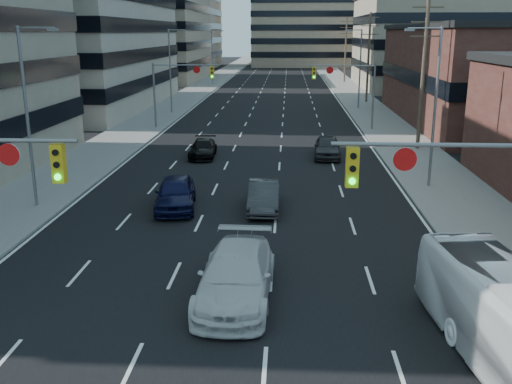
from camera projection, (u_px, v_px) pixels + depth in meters
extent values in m
cube|color=black|center=(279.00, 70.00, 134.42)|extent=(18.00, 300.00, 0.02)
cube|color=slate|center=(230.00, 69.00, 135.02)|extent=(5.00, 300.00, 0.15)
cube|color=slate|center=(328.00, 70.00, 133.78)|extent=(5.00, 300.00, 0.15)
cube|color=gray|center=(146.00, 36.00, 104.72)|extent=(20.00, 30.00, 16.00)
cube|color=gray|center=(431.00, 43.00, 90.81)|extent=(22.00, 28.00, 14.00)
cube|color=#ADA089|center=(168.00, 26.00, 142.83)|extent=(24.00, 24.00, 20.00)
cube|color=gray|center=(418.00, 44.00, 131.06)|extent=(22.00, 22.00, 12.00)
cube|color=gold|center=(59.00, 164.00, 16.01)|extent=(0.35, 0.28, 1.10)
cylinder|color=black|center=(55.00, 153.00, 15.76)|extent=(0.18, 0.06, 0.18)
cylinder|color=black|center=(56.00, 165.00, 15.86)|extent=(0.18, 0.06, 0.18)
cylinder|color=#0CE526|center=(58.00, 177.00, 15.95)|extent=(0.18, 0.06, 0.18)
cylinder|color=white|center=(9.00, 155.00, 15.99)|extent=(0.64, 0.06, 0.64)
cylinder|color=slate|center=(453.00, 145.00, 15.25)|extent=(6.50, 0.12, 0.12)
cube|color=gold|center=(352.00, 167.00, 15.57)|extent=(0.35, 0.28, 1.10)
cylinder|color=black|center=(353.00, 156.00, 15.32)|extent=(0.18, 0.06, 0.18)
cylinder|color=black|center=(353.00, 169.00, 15.42)|extent=(0.18, 0.06, 0.18)
cylinder|color=#0CE526|center=(352.00, 181.00, 15.51)|extent=(0.18, 0.06, 0.18)
cylinder|color=white|center=(405.00, 159.00, 15.40)|extent=(0.64, 0.06, 0.64)
cylinder|color=slate|center=(154.00, 96.00, 52.47)|extent=(0.18, 0.18, 6.00)
cylinder|color=slate|center=(186.00, 65.00, 51.55)|extent=(6.00, 0.12, 0.12)
cube|color=gold|center=(212.00, 73.00, 51.59)|extent=(0.35, 0.28, 1.10)
cylinder|color=black|center=(212.00, 69.00, 51.35)|extent=(0.18, 0.06, 0.18)
cylinder|color=black|center=(212.00, 73.00, 51.44)|extent=(0.18, 0.06, 0.18)
cylinder|color=#0CE526|center=(212.00, 77.00, 51.54)|extent=(0.18, 0.06, 0.18)
cylinder|color=white|center=(197.00, 70.00, 51.57)|extent=(0.64, 0.06, 0.64)
cylinder|color=slate|center=(373.00, 97.00, 51.39)|extent=(0.18, 0.18, 6.00)
cylinder|color=slate|center=(341.00, 66.00, 50.79)|extent=(6.00, 0.12, 0.12)
cube|color=gold|center=(314.00, 73.00, 51.10)|extent=(0.35, 0.28, 1.10)
cylinder|color=black|center=(314.00, 69.00, 50.85)|extent=(0.18, 0.06, 0.18)
cylinder|color=black|center=(314.00, 73.00, 50.94)|extent=(0.18, 0.06, 0.18)
cylinder|color=#0CE526|center=(314.00, 77.00, 51.04)|extent=(0.18, 0.06, 0.18)
cylinder|color=white|center=(330.00, 70.00, 50.92)|extent=(0.64, 0.06, 0.64)
cylinder|color=#4C3D2D|center=(423.00, 77.00, 41.94)|extent=(0.28, 0.28, 11.00)
cube|color=#4C3D2D|center=(428.00, 7.00, 40.61)|extent=(2.20, 0.10, 0.10)
cube|color=#4C3D2D|center=(427.00, 22.00, 40.88)|extent=(2.20, 0.10, 0.10)
cube|color=#4C3D2D|center=(426.00, 36.00, 41.15)|extent=(2.20, 0.10, 0.10)
cylinder|color=#4C3D2D|center=(368.00, 58.00, 70.77)|extent=(0.28, 0.28, 11.00)
cube|color=#4C3D2D|center=(371.00, 17.00, 69.44)|extent=(2.20, 0.10, 0.10)
cube|color=#4C3D2D|center=(370.00, 26.00, 69.71)|extent=(2.20, 0.10, 0.10)
cube|color=#4C3D2D|center=(370.00, 34.00, 69.98)|extent=(2.20, 0.10, 0.10)
cylinder|color=#4C3D2D|center=(345.00, 51.00, 99.60)|extent=(0.28, 0.28, 11.00)
cube|color=#4C3D2D|center=(347.00, 21.00, 98.27)|extent=(2.20, 0.10, 0.10)
cube|color=#4C3D2D|center=(346.00, 27.00, 98.54)|extent=(2.20, 0.10, 0.10)
cube|color=#4C3D2D|center=(346.00, 33.00, 98.81)|extent=(2.20, 0.10, 0.10)
cylinder|color=slate|center=(28.00, 121.00, 28.07)|extent=(0.16, 0.16, 9.00)
cylinder|color=slate|center=(36.00, 28.00, 26.82)|extent=(1.80, 0.10, 0.10)
cube|color=slate|center=(53.00, 30.00, 26.80)|extent=(0.50, 0.22, 0.14)
cylinder|color=slate|center=(170.00, 72.00, 61.70)|extent=(0.16, 0.16, 9.00)
cylinder|color=slate|center=(177.00, 30.00, 60.46)|extent=(1.80, 0.10, 0.10)
cube|color=slate|center=(184.00, 31.00, 60.43)|extent=(0.50, 0.22, 0.14)
cylinder|color=slate|center=(212.00, 58.00, 95.33)|extent=(0.16, 0.16, 9.00)
cylinder|color=slate|center=(217.00, 30.00, 94.09)|extent=(1.80, 0.10, 0.10)
cube|color=slate|center=(222.00, 31.00, 94.07)|extent=(0.50, 0.22, 0.14)
cylinder|color=slate|center=(435.00, 110.00, 31.74)|extent=(0.16, 0.16, 9.00)
cylinder|color=slate|center=(425.00, 28.00, 30.59)|extent=(1.80, 0.10, 0.10)
cube|color=slate|center=(410.00, 30.00, 30.65)|extent=(0.50, 0.22, 0.14)
cylinder|color=slate|center=(360.00, 70.00, 65.37)|extent=(0.16, 0.16, 9.00)
cylinder|color=slate|center=(354.00, 30.00, 64.22)|extent=(1.80, 0.10, 0.10)
cube|color=slate|center=(347.00, 31.00, 64.29)|extent=(0.50, 0.22, 0.14)
imported|color=silver|center=(236.00, 276.00, 19.08)|extent=(2.58, 5.96, 1.71)
imported|color=black|center=(175.00, 193.00, 28.95)|extent=(2.56, 5.07, 1.65)
imported|color=#2E2E30|center=(264.00, 196.00, 28.71)|extent=(1.58, 4.38, 1.44)
imported|color=black|center=(203.00, 148.00, 40.89)|extent=(1.95, 4.45, 1.27)
imported|color=#2C2C2E|center=(327.00, 147.00, 40.75)|extent=(2.06, 4.65, 1.56)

